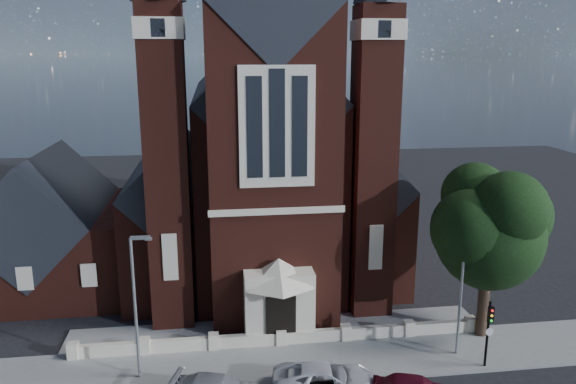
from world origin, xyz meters
The scene contains 11 objects.
ground centered at (0.00, 15.00, 0.00)m, with size 120.00×120.00×0.00m, color black.
pavement_strip centered at (0.00, 4.50, 0.00)m, with size 60.00×5.00×0.12m, color slate.
forecourt_paving centered at (0.00, 8.50, 0.00)m, with size 26.00×3.00×0.14m, color slate.
forecourt_wall centered at (0.00, 6.50, 0.00)m, with size 24.00×0.40×0.90m, color beige.
church centered at (0.00, 22.94, 8.19)m, with size 20.01×34.90×29.20m.
parish_hall centered at (-16.00, 18.00, 4.01)m, with size 12.00×12.20×10.24m.
street_tree centered at (12.60, 5.71, 6.96)m, with size 6.40×6.60×10.70m.
street_lamp_left centered at (-7.91, 4.00, 4.60)m, with size 1.16×0.22×8.09m.
street_lamp_right centered at (10.09, 4.00, 4.60)m, with size 1.16×0.22×8.09m.
traffic_signal centered at (11.00, 2.43, 2.58)m, with size 0.28×0.42×4.00m.
car_white_suv centered at (1.69, 1.33, 0.77)m, with size 2.54×5.51×1.53m, color white.
Camera 1 is at (-3.74, -23.90, 17.07)m, focal length 35.00 mm.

